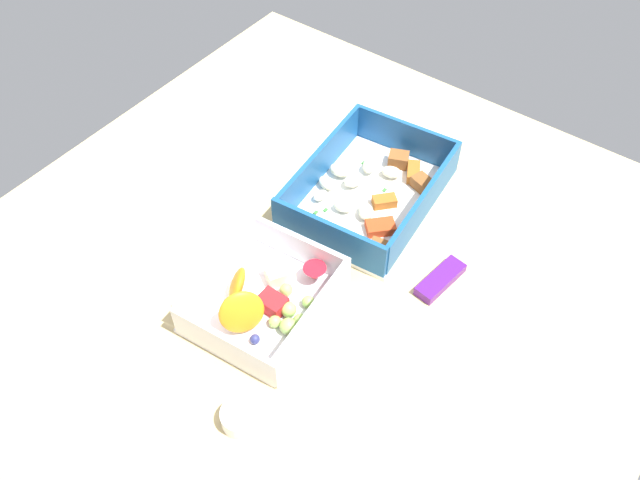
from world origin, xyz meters
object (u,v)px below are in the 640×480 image
pasta_container (370,192)px  candy_bar (440,279)px  paper_cup_liner (240,417)px  fruit_bowl (265,299)px

pasta_container → candy_bar: 15.36cm
candy_bar → paper_cup_liner: 28.13cm
pasta_container → candy_bar: size_ratio=3.25×
fruit_bowl → candy_bar: fruit_bowl is taller
paper_cup_liner → fruit_bowl: bearing=-150.8°
fruit_bowl → candy_bar: (-14.97, 14.15, -1.16)cm
candy_bar → pasta_container: bearing=-113.6°
pasta_container → fruit_bowl: fruit_bowl is taller
pasta_container → fruit_bowl: 21.11cm
pasta_container → candy_bar: pasta_container is taller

